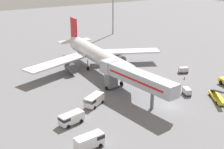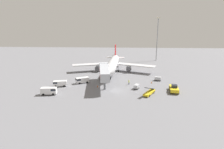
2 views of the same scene
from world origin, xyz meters
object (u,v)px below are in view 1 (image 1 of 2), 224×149
at_px(airplane_at_gate, 96,55).
at_px(ground_crew_worker_midground, 164,86).
at_px(service_van_near_center, 94,100).
at_px(ground_crew_worker_foreground, 115,78).
at_px(jet_bridge, 132,77).
at_px(belt_loader_truck, 217,97).
at_px(service_van_rear_left, 90,141).
at_px(baggage_cart_mid_center, 187,91).
at_px(safety_cone_bravo, 133,105).
at_px(service_van_outer_right, 71,118).
at_px(baggage_cart_far_left, 183,70).
at_px(safety_cone_alpha, 184,78).

height_order(airplane_at_gate, ground_crew_worker_midground, airplane_at_gate).
bearing_deg(airplane_at_gate, service_van_near_center, -118.93).
bearing_deg(ground_crew_worker_foreground, service_van_near_center, -138.82).
relative_size(jet_bridge, belt_loader_truck, 3.20).
bearing_deg(service_van_rear_left, baggage_cart_mid_center, 15.25).
distance_m(baggage_cart_mid_center, safety_cone_bravo, 13.59).
bearing_deg(airplane_at_gate, jet_bridge, -95.91).
relative_size(service_van_outer_right, baggage_cart_far_left, 1.85).
relative_size(belt_loader_truck, ground_crew_worker_foreground, 4.03).
distance_m(ground_crew_worker_foreground, safety_cone_alpha, 17.41).
xyz_separation_m(jet_bridge, belt_loader_truck, (15.26, -9.66, -4.26)).
xyz_separation_m(jet_bridge, ground_crew_worker_midground, (9.14, 0.47, -4.07)).
bearing_deg(jet_bridge, belt_loader_truck, -32.34).
bearing_deg(ground_crew_worker_midground, service_van_rear_left, -153.78).
relative_size(belt_loader_truck, ground_crew_worker_midground, 3.62).
bearing_deg(service_van_near_center, safety_cone_bravo, -34.95).
xyz_separation_m(service_van_rear_left, baggage_cart_mid_center, (27.48, 7.49, -0.44)).
bearing_deg(safety_cone_bravo, baggage_cart_mid_center, -4.29).
bearing_deg(ground_crew_worker_midground, baggage_cart_far_left, 27.97).
xyz_separation_m(service_van_rear_left, safety_cone_bravo, (13.94, 8.51, -0.95)).
bearing_deg(service_van_outer_right, belt_loader_truck, -11.56).
relative_size(airplane_at_gate, baggage_cart_mid_center, 14.70).
height_order(baggage_cart_far_left, baggage_cart_mid_center, baggage_cart_far_left).
height_order(belt_loader_truck, baggage_cart_mid_center, belt_loader_truck).
bearing_deg(safety_cone_alpha, service_van_rear_left, -156.20).
bearing_deg(service_van_outer_right, safety_cone_bravo, 0.12).
relative_size(baggage_cart_mid_center, safety_cone_alpha, 3.71).
height_order(service_van_rear_left, ground_crew_worker_midground, service_van_rear_left).
height_order(airplane_at_gate, service_van_near_center, airplane_at_gate).
relative_size(baggage_cart_far_left, safety_cone_alpha, 3.66).
bearing_deg(baggage_cart_mid_center, baggage_cart_far_left, 50.30).
height_order(belt_loader_truck, service_van_outer_right, belt_loader_truck).
distance_m(belt_loader_truck, baggage_cart_far_left, 17.18).
xyz_separation_m(baggage_cart_far_left, ground_crew_worker_foreground, (-18.63, 3.93, 0.01)).
bearing_deg(baggage_cart_far_left, safety_cone_bravo, -156.27).
bearing_deg(baggage_cart_far_left, jet_bridge, -162.29).
distance_m(jet_bridge, safety_cone_bravo, 6.06).
bearing_deg(safety_cone_alpha, ground_crew_worker_midground, -163.68).
relative_size(jet_bridge, ground_crew_worker_midground, 11.57).
xyz_separation_m(belt_loader_truck, baggage_cart_far_left, (5.48, 16.28, 0.09)).
bearing_deg(safety_cone_bravo, airplane_at_gate, 80.39).
bearing_deg(belt_loader_truck, service_van_rear_left, -175.99).
bearing_deg(ground_crew_worker_midground, safety_cone_alpha, 16.32).
bearing_deg(service_van_near_center, ground_crew_worker_midground, -2.60).
bearing_deg(safety_cone_bravo, ground_crew_worker_midground, 18.98).
xyz_separation_m(jet_bridge, service_van_rear_left, (-15.86, -11.84, -3.74)).
height_order(service_van_outer_right, baggage_cart_far_left, service_van_outer_right).
bearing_deg(baggage_cart_far_left, ground_crew_worker_foreground, 168.09).
distance_m(service_van_rear_left, ground_crew_worker_midground, 27.87).
bearing_deg(service_van_rear_left, belt_loader_truck, 4.01).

